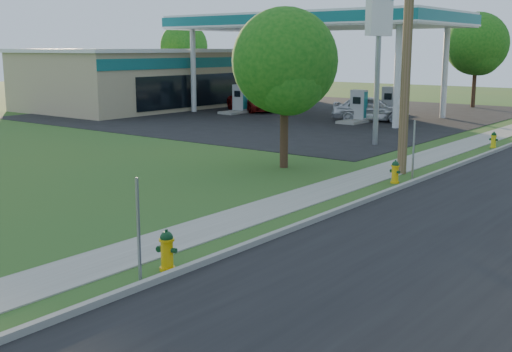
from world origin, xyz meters
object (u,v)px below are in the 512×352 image
at_px(tree_lot, 478,46).
at_px(fuel_pump_se, 389,105).
at_px(tree_verge, 286,65).
at_px(fuel_pump_nw, 240,102).
at_px(fuel_pump_ne, 359,110).
at_px(price_pylon, 379,21).
at_px(hydrant_far, 494,140).
at_px(tree_back, 184,48).
at_px(hydrant_near, 167,250).
at_px(utility_pole_mid, 408,27).
at_px(hydrant_mid, 395,172).
at_px(car_red, 254,102).
at_px(car_silver, 371,109).
at_px(fuel_pump_sw, 275,99).

bearing_deg(tree_lot, fuel_pump_se, -101.54).
bearing_deg(fuel_pump_se, tree_verge, -74.73).
relative_size(fuel_pump_nw, tree_lot, 0.47).
distance_m(fuel_pump_ne, price_pylon, 10.17).
bearing_deg(hydrant_far, tree_back, 155.11).
height_order(fuel_pump_se, tree_verge, tree_verge).
distance_m(tree_lot, hydrant_near, 39.64).
bearing_deg(tree_lot, tree_verge, -83.76).
distance_m(utility_pole_mid, hydrant_mid, 4.89).
xyz_separation_m(fuel_pump_nw, fuel_pump_ne, (9.00, 0.00, 0.00)).
bearing_deg(tree_lot, hydrant_mid, -75.27).
distance_m(fuel_pump_ne, hydrant_near, 26.77).
bearing_deg(car_red, hydrant_mid, -107.54).
bearing_deg(fuel_pump_ne, car_red, 169.81).
distance_m(tree_lot, hydrant_far, 20.63).
bearing_deg(car_silver, fuel_pump_sw, 50.05).
xyz_separation_m(hydrant_near, hydrant_mid, (-0.18, 10.35, -0.04)).
bearing_deg(tree_back, tree_verge, -40.59).
height_order(fuel_pump_ne, hydrant_near, fuel_pump_ne).
xyz_separation_m(utility_pole_mid, car_silver, (-8.57, 13.87, -4.19)).
bearing_deg(fuel_pump_sw, utility_pole_mid, -43.52).
bearing_deg(utility_pole_mid, car_silver, 121.69).
height_order(hydrant_near, hydrant_far, hydrant_near).
bearing_deg(tree_lot, fuel_pump_nw, -128.69).
bearing_deg(tree_verge, tree_lot, 96.24).
height_order(fuel_pump_nw, tree_verge, tree_verge).
bearing_deg(fuel_pump_se, hydrant_mid, -63.14).
distance_m(fuel_pump_se, price_pylon, 13.40).
xyz_separation_m(fuel_pump_sw, tree_verge, (14.08, -18.62, 2.96)).
bearing_deg(tree_lot, hydrant_far, -68.24).
xyz_separation_m(hydrant_near, car_red, (-18.67, 26.61, 0.26)).
bearing_deg(fuel_pump_se, fuel_pump_nw, -156.04).
height_order(utility_pole_mid, fuel_pump_sw, utility_pole_mid).
bearing_deg(utility_pole_mid, price_pylon, 125.34).
height_order(fuel_pump_ne, fuel_pump_se, same).
relative_size(tree_back, hydrant_near, 8.07).
relative_size(price_pylon, tree_lot, 1.00).
height_order(tree_verge, hydrant_near, tree_verge).
bearing_deg(fuel_pump_sw, tree_lot, 41.49).
bearing_deg(fuel_pump_nw, fuel_pump_sw, 90.00).
bearing_deg(fuel_pump_se, tree_lot, 78.46).
relative_size(fuel_pump_sw, fuel_pump_se, 1.00).
relative_size(fuel_pump_nw, tree_back, 0.48).
relative_size(fuel_pump_ne, car_silver, 0.71).
relative_size(price_pylon, tree_back, 1.02).
xyz_separation_m(utility_pole_mid, tree_back, (-33.32, 23.66, -0.64)).
height_order(fuel_pump_ne, fuel_pump_sw, same).
distance_m(utility_pole_mid, price_pylon, 6.76).
relative_size(fuel_pump_ne, fuel_pump_sw, 1.00).
relative_size(fuel_pump_nw, hydrant_far, 4.47).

